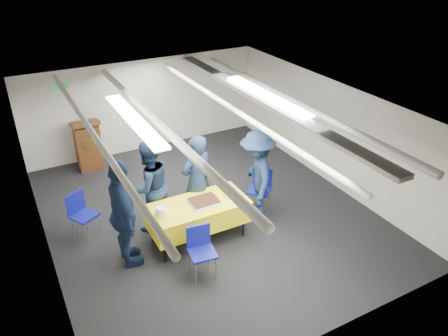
{
  "coord_description": "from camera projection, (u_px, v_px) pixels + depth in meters",
  "views": [
    {
      "loc": [
        -3.17,
        -6.61,
        5.0
      ],
      "look_at": [
        0.28,
        -0.2,
        1.05
      ],
      "focal_mm": 35.0,
      "sensor_mm": 36.0,
      "label": 1
    }
  ],
  "objects": [
    {
      "name": "sailor_a",
      "position": [
        197.0,
        181.0,
        8.12
      ],
      "size": [
        0.75,
        0.58,
        1.84
      ],
      "primitive_type": "imported",
      "rotation": [
        0.0,
        0.0,
        3.36
      ],
      "color": "black",
      "rests_on": "ground"
    },
    {
      "name": "plate_stack_left",
      "position": [
        161.0,
        212.0,
        7.34
      ],
      "size": [
        0.21,
        0.21,
        0.16
      ],
      "color": "white",
      "rests_on": "serving_table"
    },
    {
      "name": "sailor_d",
      "position": [
        257.0,
        175.0,
        8.31
      ],
      "size": [
        1.08,
        1.35,
        1.82
      ],
      "primitive_type": "imported",
      "rotation": [
        0.0,
        0.0,
        -1.97
      ],
      "color": "black",
      "rests_on": "ground"
    },
    {
      "name": "serving_table",
      "position": [
        198.0,
        214.0,
        7.8
      ],
      "size": [
        1.79,
        0.85,
        0.77
      ],
      "color": "black",
      "rests_on": "ground"
    },
    {
      "name": "chair_right",
      "position": [
        261.0,
        185.0,
        8.75
      ],
      "size": [
        0.59,
        0.59,
        0.87
      ],
      "color": "gray",
      "rests_on": "ground"
    },
    {
      "name": "sheet_cake",
      "position": [
        204.0,
        201.0,
        7.69
      ],
      "size": [
        0.5,
        0.39,
        0.09
      ],
      "color": "white",
      "rests_on": "serving_table"
    },
    {
      "name": "podium",
      "position": [
        88.0,
        144.0,
        10.22
      ],
      "size": [
        0.62,
        0.53,
        1.25
      ],
      "color": "brown",
      "rests_on": "ground"
    },
    {
      "name": "sailor_c",
      "position": [
        124.0,
        215.0,
        7.06
      ],
      "size": [
        0.55,
        1.16,
        1.93
      ],
      "primitive_type": "imported",
      "rotation": [
        0.0,
        0.0,
        1.5
      ],
      "color": "black",
      "rests_on": "ground"
    },
    {
      "name": "ground",
      "position": [
        207.0,
        213.0,
        8.82
      ],
      "size": [
        7.0,
        7.0,
        0.0
      ],
      "primitive_type": "plane",
      "color": "black",
      "rests_on": "ground"
    },
    {
      "name": "room_shell",
      "position": [
        200.0,
        122.0,
        8.31
      ],
      "size": [
        6.0,
        7.0,
        2.3
      ],
      "color": "silver",
      "rests_on": "ground"
    },
    {
      "name": "chair_left",
      "position": [
        80.0,
        210.0,
        7.94
      ],
      "size": [
        0.57,
        0.57,
        0.87
      ],
      "color": "gray",
      "rests_on": "ground"
    },
    {
      "name": "plate_stack_right",
      "position": [
        230.0,
        193.0,
        7.89
      ],
      "size": [
        0.23,
        0.23,
        0.17
      ],
      "color": "white",
      "rests_on": "serving_table"
    },
    {
      "name": "chair_near",
      "position": [
        200.0,
        246.0,
        7.05
      ],
      "size": [
        0.47,
        0.47,
        0.87
      ],
      "color": "gray",
      "rests_on": "ground"
    },
    {
      "name": "sailor_b",
      "position": [
        149.0,
        187.0,
        7.97
      ],
      "size": [
        0.98,
        0.83,
        1.8
      ],
      "primitive_type": "imported",
      "rotation": [
        0.0,
        0.0,
        3.33
      ],
      "color": "black",
      "rests_on": "ground"
    }
  ]
}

